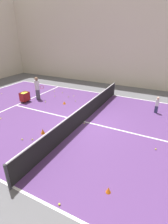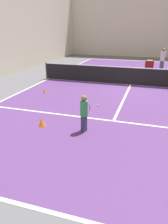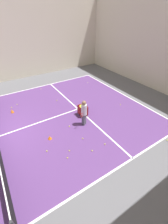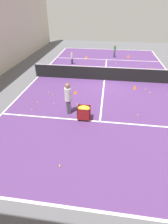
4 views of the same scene
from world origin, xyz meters
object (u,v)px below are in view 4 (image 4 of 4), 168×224
at_px(coach_at_net, 68,97).
at_px(ball_cart, 84,110).
at_px(tennis_net, 105,73).
at_px(training_cone_1, 128,56).
at_px(player_near_baseline, 115,50).
at_px(training_cone_0, 86,57).
at_px(child_midcourt, 72,57).

distance_m(coach_at_net, ball_cart, 1.15).
bearing_deg(tennis_net, training_cone_1, -108.83).
relative_size(tennis_net, ball_cart, 14.49).
distance_m(tennis_net, player_near_baseline, 6.73).
height_order(tennis_net, coach_at_net, coach_at_net).
xyz_separation_m(tennis_net, ball_cart, (0.84, 5.46, -0.01)).
bearing_deg(player_near_baseline, training_cone_0, -57.40).
relative_size(coach_at_net, ball_cart, 2.31).
height_order(player_near_baseline, training_cone_1, player_near_baseline).
bearing_deg(training_cone_1, player_near_baseline, 2.60).
bearing_deg(ball_cart, tennis_net, -98.80).
bearing_deg(child_midcourt, training_cone_0, 177.10).
relative_size(ball_cart, training_cone_0, 2.95).
height_order(child_midcourt, ball_cart, child_midcourt).
bearing_deg(coach_at_net, tennis_net, -47.58).
distance_m(ball_cart, training_cone_0, 11.31).
height_order(coach_at_net, training_cone_0, coach_at_net).
bearing_deg(training_cone_0, tennis_net, 110.74).
height_order(tennis_net, ball_cart, tennis_net).
height_order(tennis_net, training_cone_1, tennis_net).
xyz_separation_m(tennis_net, child_midcourt, (3.28, -3.63, 0.09)).
height_order(training_cone_0, training_cone_1, training_cone_1).
height_order(coach_at_net, ball_cart, coach_at_net).
distance_m(player_near_baseline, coach_at_net, 11.92).
bearing_deg(coach_at_net, training_cone_0, -25.78).
bearing_deg(child_midcourt, tennis_net, 66.36).
bearing_deg(tennis_net, child_midcourt, -47.86).
distance_m(player_near_baseline, training_cone_1, 1.62).
xyz_separation_m(coach_at_net, training_cone_1, (-4.07, -11.71, -0.86)).
height_order(player_near_baseline, coach_at_net, coach_at_net).
bearing_deg(ball_cart, training_cone_0, -83.20).
bearing_deg(training_cone_1, ball_cart, 75.55).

